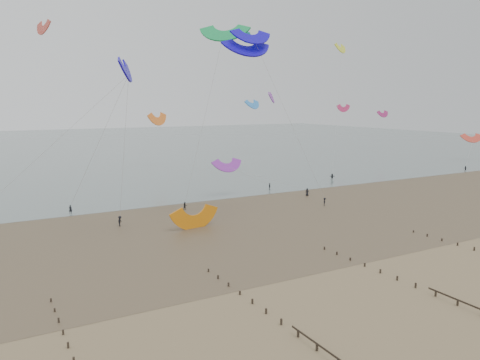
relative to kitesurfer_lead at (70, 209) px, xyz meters
name	(u,v)px	position (x,y,z in m)	size (l,w,h in m)	color
ground	(364,283)	(23.42, -52.00, -0.83)	(500.00, 500.00, 0.00)	brown
sea_and_shore	(205,222)	(19.34, -17.60, -0.82)	(500.00, 665.00, 0.03)	#475654
kitesurfer_lead	(70,209)	(0.00, 0.00, 0.00)	(0.61, 0.40, 1.67)	black
kitesurfers	(279,193)	(42.88, -5.53, -0.01)	(130.38, 25.36, 1.77)	black
grounded_kite	(195,228)	(16.15, -20.59, -0.83)	(7.52, 3.94, 5.73)	orange
kites_airborne	(86,93)	(10.99, 35.61, 22.15)	(251.47, 108.84, 43.79)	red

